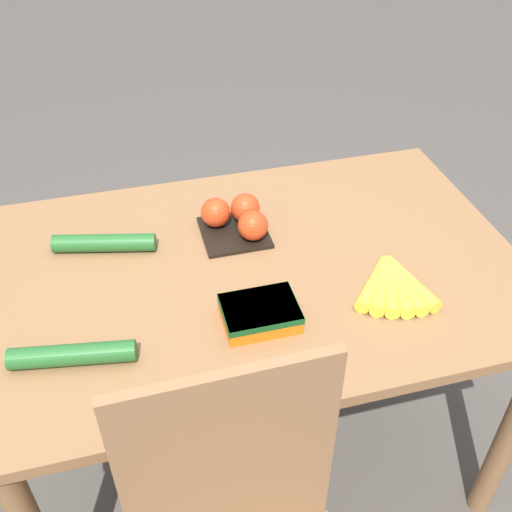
{
  "coord_description": "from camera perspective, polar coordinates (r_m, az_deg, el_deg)",
  "views": [
    {
      "loc": [
        0.28,
        1.06,
        1.69
      ],
      "look_at": [
        0.0,
        0.0,
        0.78
      ],
      "focal_mm": 42.0,
      "sensor_mm": 36.0,
      "label": 1
    }
  ],
  "objects": [
    {
      "name": "carrot_bag",
      "position": [
        1.29,
        0.39,
        -5.38
      ],
      "size": [
        0.16,
        0.12,
        0.04
      ],
      "color": "orange",
      "rests_on": "dining_table"
    },
    {
      "name": "ground_plane",
      "position": [
        2.01,
        -0.0,
        -17.47
      ],
      "size": [
        12.0,
        12.0,
        0.0
      ],
      "primitive_type": "plane",
      "color": "#4C4742"
    },
    {
      "name": "dining_table",
      "position": [
        1.51,
        -0.0,
        -4.0
      ],
      "size": [
        1.28,
        0.84,
        0.75
      ],
      "color": "olive",
      "rests_on": "ground_plane"
    },
    {
      "name": "tomato_pack",
      "position": [
        1.52,
        -1.8,
        3.62
      ],
      "size": [
        0.17,
        0.17,
        0.09
      ],
      "color": "black",
      "rests_on": "dining_table"
    },
    {
      "name": "banana_bunch",
      "position": [
        1.4,
        12.87,
        -2.68
      ],
      "size": [
        0.19,
        0.19,
        0.03
      ],
      "color": "brown",
      "rests_on": "dining_table"
    },
    {
      "name": "cucumber_near",
      "position": [
        1.26,
        -17.07,
        -8.99
      ],
      "size": [
        0.25,
        0.08,
        0.04
      ],
      "color": "#236028",
      "rests_on": "dining_table"
    },
    {
      "name": "cucumber_far",
      "position": [
        1.52,
        -14.25,
        1.21
      ],
      "size": [
        0.25,
        0.1,
        0.04
      ],
      "color": "#236028",
      "rests_on": "dining_table"
    }
  ]
}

